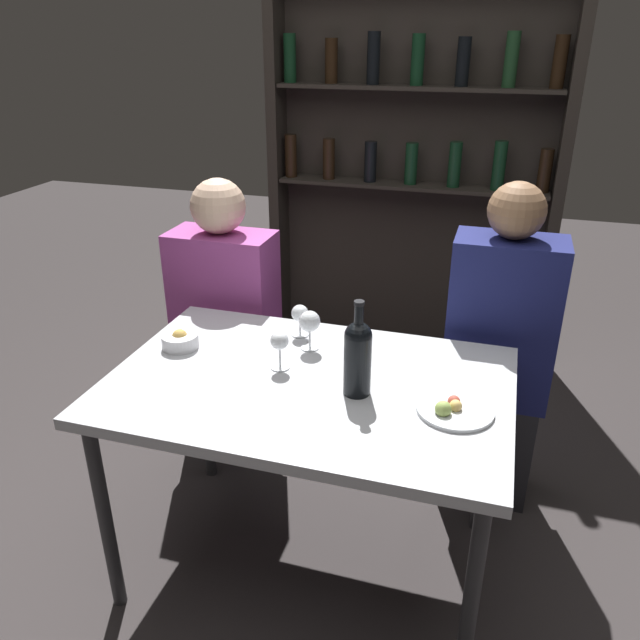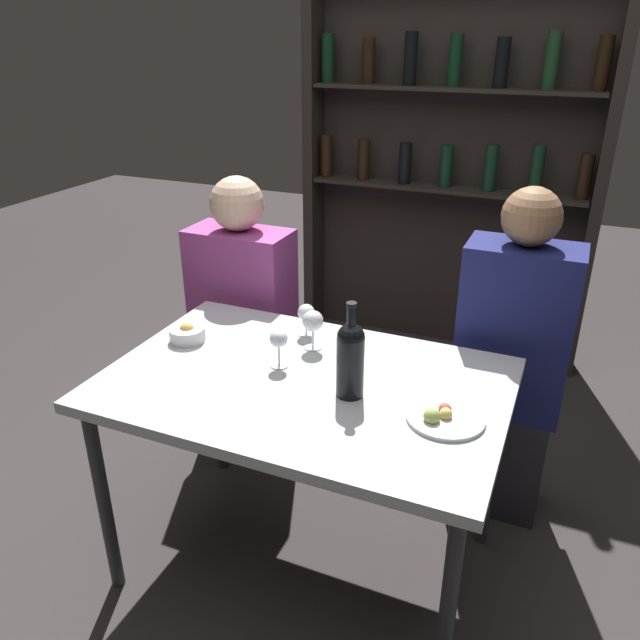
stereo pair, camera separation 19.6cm
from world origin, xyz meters
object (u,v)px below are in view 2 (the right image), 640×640
wine_bottle (350,356)px  food_plate_0 (444,417)px  wine_glass_2 (313,322)px  seated_person_right (509,370)px  wine_glass_1 (306,314)px  wine_glass_0 (279,341)px  snack_bowl (187,333)px  seated_person_left (244,326)px

wine_bottle → food_plate_0: 0.31m
wine_glass_2 → seated_person_right: bearing=31.6°
wine_glass_1 → seated_person_right: size_ratio=0.09×
wine_glass_2 → seated_person_right: seated_person_right is taller
seated_person_right → wine_glass_0: bearing=-141.2°
food_plate_0 → snack_bowl: size_ratio=1.77×
snack_bowl → seated_person_right: (1.04, 0.50, -0.17)m
snack_bowl → wine_glass_0: bearing=-5.7°
seated_person_left → seated_person_right: seated_person_right is taller
wine_glass_1 → seated_person_right: seated_person_right is taller
wine_bottle → wine_glass_1: wine_bottle is taller
wine_glass_2 → snack_bowl: size_ratio=1.11×
seated_person_left → seated_person_right: 1.11m
wine_glass_1 → food_plate_0: size_ratio=0.53×
food_plate_0 → seated_person_left: bearing=147.6°
food_plate_0 → snack_bowl: bearing=171.7°
wine_glass_2 → snack_bowl: (-0.42, -0.12, -0.07)m
wine_glass_2 → food_plate_0: wine_glass_2 is taller
wine_glass_2 → seated_person_right: 0.76m
food_plate_0 → seated_person_left: size_ratio=0.18×
wine_glass_1 → wine_glass_2: wine_glass_2 is taller
wine_bottle → wine_glass_2: size_ratio=2.16×
wine_glass_2 → seated_person_left: 0.68m
wine_bottle → snack_bowl: wine_bottle is taller
seated_person_left → seated_person_right: size_ratio=0.95×
wine_glass_1 → wine_glass_2: (0.06, -0.09, 0.02)m
wine_glass_1 → food_plate_0: bearing=-30.9°
wine_glass_0 → wine_glass_2: wine_glass_2 is taller
wine_glass_0 → seated_person_left: (-0.44, 0.53, -0.27)m
wine_glass_0 → seated_person_right: seated_person_right is taller
wine_glass_2 → snack_bowl: wine_glass_2 is taller
wine_glass_0 → food_plate_0: bearing=-10.0°
wine_glass_0 → seated_person_right: size_ratio=0.10×
wine_glass_1 → food_plate_0: (0.57, -0.34, -0.07)m
food_plate_0 → seated_person_left: seated_person_left is taller
wine_glass_0 → wine_glass_2: size_ratio=0.92×
wine_glass_1 → snack_bowl: (-0.36, -0.20, -0.05)m
wine_glass_0 → wine_glass_1: (-0.01, 0.24, -0.01)m
wine_glass_0 → seated_person_left: bearing=129.6°
seated_person_right → wine_glass_2: bearing=-148.4°
wine_bottle → wine_glass_2: (-0.22, 0.23, -0.03)m
snack_bowl → seated_person_left: (-0.07, 0.50, -0.20)m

